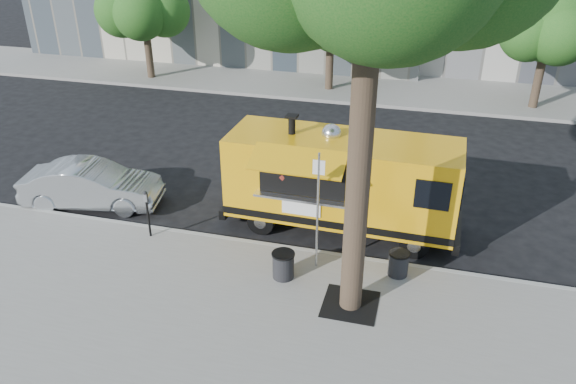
{
  "coord_description": "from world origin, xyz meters",
  "views": [
    {
      "loc": [
        3.82,
        -12.64,
        8.1
      ],
      "look_at": [
        0.42,
        0.0,
        1.24
      ],
      "focal_mm": 35.0,
      "sensor_mm": 36.0,
      "label": 1
    }
  ],
  "objects_px": {
    "far_tree_a": "(143,2)",
    "sedan": "(92,185)",
    "parking_meter": "(147,208)",
    "far_tree_b": "(332,8)",
    "trash_bin_right": "(398,263)",
    "food_truck": "(341,181)",
    "far_tree_c": "(550,22)",
    "trash_bin_left": "(283,264)",
    "sign_post": "(318,205)"
  },
  "relations": [
    {
      "from": "far_tree_b",
      "to": "parking_meter",
      "type": "relative_size",
      "value": 4.12
    },
    {
      "from": "food_truck",
      "to": "trash_bin_right",
      "type": "bearing_deg",
      "value": -46.32
    },
    {
      "from": "far_tree_a",
      "to": "food_truck",
      "type": "height_order",
      "value": "far_tree_a"
    },
    {
      "from": "far_tree_b",
      "to": "far_tree_c",
      "type": "distance_m",
      "value": 9.01
    },
    {
      "from": "trash_bin_left",
      "to": "far_tree_a",
      "type": "bearing_deg",
      "value": 126.94
    },
    {
      "from": "far_tree_c",
      "to": "sign_post",
      "type": "bearing_deg",
      "value": -114.81
    },
    {
      "from": "far_tree_b",
      "to": "trash_bin_right",
      "type": "relative_size",
      "value": 8.97
    },
    {
      "from": "far_tree_b",
      "to": "sedan",
      "type": "distance_m",
      "value": 13.85
    },
    {
      "from": "sign_post",
      "to": "food_truck",
      "type": "distance_m",
      "value": 2.16
    },
    {
      "from": "far_tree_b",
      "to": "far_tree_c",
      "type": "relative_size",
      "value": 1.06
    },
    {
      "from": "trash_bin_right",
      "to": "far_tree_a",
      "type": "bearing_deg",
      "value": 134.59
    },
    {
      "from": "parking_meter",
      "to": "far_tree_b",
      "type": "bearing_deg",
      "value": 81.9
    },
    {
      "from": "far_tree_b",
      "to": "food_truck",
      "type": "xyz_separation_m",
      "value": [
        2.71,
        -12.13,
        -2.36
      ]
    },
    {
      "from": "far_tree_a",
      "to": "trash_bin_left",
      "type": "relative_size",
      "value": 8.11
    },
    {
      "from": "parking_meter",
      "to": "far_tree_a",
      "type": "bearing_deg",
      "value": 117.15
    },
    {
      "from": "trash_bin_right",
      "to": "far_tree_c",
      "type": "bearing_deg",
      "value": 71.93
    },
    {
      "from": "parking_meter",
      "to": "sedan",
      "type": "distance_m",
      "value": 2.89
    },
    {
      "from": "parking_meter",
      "to": "trash_bin_left",
      "type": "height_order",
      "value": "parking_meter"
    },
    {
      "from": "sedan",
      "to": "trash_bin_right",
      "type": "xyz_separation_m",
      "value": [
        9.03,
        -1.39,
        -0.18
      ]
    },
    {
      "from": "far_tree_a",
      "to": "parking_meter",
      "type": "xyz_separation_m",
      "value": [
        7.0,
        -13.65,
        -2.79
      ]
    },
    {
      "from": "far_tree_a",
      "to": "sign_post",
      "type": "bearing_deg",
      "value": -50.17
    },
    {
      "from": "trash_bin_left",
      "to": "food_truck",
      "type": "bearing_deg",
      "value": 73.5
    },
    {
      "from": "parking_meter",
      "to": "food_truck",
      "type": "distance_m",
      "value": 5.11
    },
    {
      "from": "far_tree_a",
      "to": "trash_bin_right",
      "type": "relative_size",
      "value": 8.74
    },
    {
      "from": "far_tree_b",
      "to": "sedan",
      "type": "bearing_deg",
      "value": -109.64
    },
    {
      "from": "trash_bin_right",
      "to": "food_truck",
      "type": "bearing_deg",
      "value": 132.29
    },
    {
      "from": "sign_post",
      "to": "sedan",
      "type": "height_order",
      "value": "sign_post"
    },
    {
      "from": "sign_post",
      "to": "trash_bin_left",
      "type": "distance_m",
      "value": 1.63
    },
    {
      "from": "parking_meter",
      "to": "trash_bin_left",
      "type": "xyz_separation_m",
      "value": [
        3.9,
        -0.84,
        -0.48
      ]
    },
    {
      "from": "far_tree_a",
      "to": "sedan",
      "type": "bearing_deg",
      "value": -70.04
    },
    {
      "from": "trash_bin_right",
      "to": "trash_bin_left",
      "type": "bearing_deg",
      "value": -162.97
    },
    {
      "from": "far_tree_b",
      "to": "trash_bin_left",
      "type": "bearing_deg",
      "value": -82.75
    },
    {
      "from": "sedan",
      "to": "far_tree_b",
      "type": "bearing_deg",
      "value": -29.88
    },
    {
      "from": "far_tree_b",
      "to": "sign_post",
      "type": "relative_size",
      "value": 1.83
    },
    {
      "from": "far_tree_a",
      "to": "trash_bin_right",
      "type": "xyz_separation_m",
      "value": [
        13.5,
        -13.69,
        -3.3
      ]
    },
    {
      "from": "far_tree_a",
      "to": "trash_bin_left",
      "type": "height_order",
      "value": "far_tree_a"
    },
    {
      "from": "food_truck",
      "to": "trash_bin_right",
      "type": "height_order",
      "value": "food_truck"
    },
    {
      "from": "far_tree_b",
      "to": "food_truck",
      "type": "distance_m",
      "value": 12.65
    },
    {
      "from": "sign_post",
      "to": "food_truck",
      "type": "relative_size",
      "value": 0.47
    },
    {
      "from": "parking_meter",
      "to": "trash_bin_right",
      "type": "distance_m",
      "value": 6.52
    },
    {
      "from": "far_tree_c",
      "to": "sedan",
      "type": "height_order",
      "value": "far_tree_c"
    },
    {
      "from": "far_tree_c",
      "to": "trash_bin_right",
      "type": "relative_size",
      "value": 8.5
    },
    {
      "from": "far_tree_b",
      "to": "food_truck",
      "type": "height_order",
      "value": "far_tree_b"
    },
    {
      "from": "far_tree_a",
      "to": "food_truck",
      "type": "bearing_deg",
      "value": -45.04
    },
    {
      "from": "far_tree_a",
      "to": "sedan",
      "type": "xyz_separation_m",
      "value": [
        4.47,
        -12.3,
        -3.12
      ]
    },
    {
      "from": "far_tree_a",
      "to": "far_tree_c",
      "type": "distance_m",
      "value": 18.0
    },
    {
      "from": "far_tree_b",
      "to": "far_tree_c",
      "type": "bearing_deg",
      "value": -1.91
    },
    {
      "from": "sedan",
      "to": "far_tree_c",
      "type": "bearing_deg",
      "value": -57.74
    },
    {
      "from": "food_truck",
      "to": "trash_bin_left",
      "type": "height_order",
      "value": "food_truck"
    },
    {
      "from": "far_tree_c",
      "to": "trash_bin_left",
      "type": "xyz_separation_m",
      "value": [
        -7.1,
        -14.59,
        -3.22
      ]
    }
  ]
}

